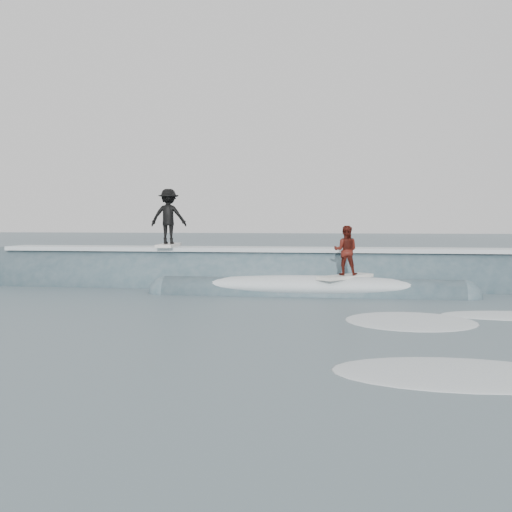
# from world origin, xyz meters

# --- Properties ---
(ground) EXTENTS (160.00, 160.00, 0.00)m
(ground) POSITION_xyz_m (0.00, 0.00, 0.00)
(ground) COLOR #3E4F5B
(ground) RESTS_ON ground
(breaking_wave) EXTENTS (21.49, 4.05, 2.54)m
(breaking_wave) POSITION_xyz_m (0.21, 5.77, 0.04)
(breaking_wave) COLOR #364F5B
(breaking_wave) RESTS_ON ground
(surfer_black) EXTENTS (1.29, 2.04, 2.02)m
(surfer_black) POSITION_xyz_m (-3.22, 6.02, 2.34)
(surfer_black) COLOR silver
(surfer_black) RESTS_ON ground
(surfer_red) EXTENTS (1.73, 1.86, 1.58)m
(surfer_red) POSITION_xyz_m (2.87, 3.82, 1.25)
(surfer_red) COLOR silver
(surfer_red) RESTS_ON ground
(whitewater) EXTENTS (17.99, 7.46, 0.10)m
(whitewater) POSITION_xyz_m (3.39, -1.31, 0.00)
(whitewater) COLOR white
(whitewater) RESTS_ON ground
(far_swells) EXTENTS (39.22, 8.65, 0.80)m
(far_swells) POSITION_xyz_m (0.20, 17.65, 0.00)
(far_swells) COLOR #364F5B
(far_swells) RESTS_ON ground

